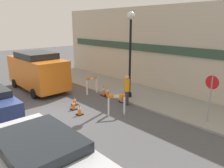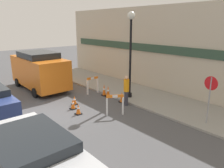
{
  "view_description": "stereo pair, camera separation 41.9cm",
  "coord_description": "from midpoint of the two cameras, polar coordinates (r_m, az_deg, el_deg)",
  "views": [
    {
      "loc": [
        9.41,
        -4.06,
        4.35
      ],
      "look_at": [
        0.48,
        4.18,
        1.0
      ],
      "focal_mm": 35.0,
      "sensor_mm": 36.0,
      "label": 1
    },
    {
      "loc": [
        9.69,
        -3.74,
        4.35
      ],
      "look_at": [
        0.48,
        4.18,
        1.0
      ],
      "focal_mm": 35.0,
      "sensor_mm": 36.0,
      "label": 2
    }
  ],
  "objects": [
    {
      "name": "stop_sign",
      "position": [
        10.31,
        23.4,
        -1.76
      ],
      "size": [
        0.6,
        0.07,
        2.13
      ],
      "rotation": [
        0.0,
        0.0,
        3.06
      ],
      "color": "gray",
      "rests_on": "sidewalk_slab"
    },
    {
      "name": "work_van",
      "position": [
        15.58,
        -19.68,
        3.55
      ],
      "size": [
        5.14,
        2.27,
        2.56
      ],
      "color": "#D16619",
      "rests_on": "ground_plane"
    },
    {
      "name": "ground_plane",
      "position": [
        11.2,
        -19.01,
        -8.35
      ],
      "size": [
        60.0,
        60.0,
        0.0
      ],
      "primitive_type": "plane",
      "color": "#4C4C4F"
    },
    {
      "name": "sidewalk_slab",
      "position": [
        14.5,
        3.54,
        -1.86
      ],
      "size": [
        18.0,
        3.25,
        0.1
      ],
      "color": "gray",
      "rests_on": "ground_plane"
    },
    {
      "name": "barricade_0",
      "position": [
        14.03,
        -6.15,
        -0.23
      ],
      "size": [
        0.18,
        0.82,
        1.09
      ],
      "rotation": [
        0.0,
        0.0,
        4.65
      ],
      "color": "white",
      "rests_on": "ground_plane"
    },
    {
      "name": "barricade_1",
      "position": [
        10.72,
        0.05,
        -5.27
      ],
      "size": [
        0.56,
        0.79,
        1.05
      ],
      "rotation": [
        0.0,
        0.0,
        7.3
      ],
      "color": "white",
      "rests_on": "ground_plane"
    },
    {
      "name": "traffic_cone_0",
      "position": [
        12.52,
        1.67,
        -3.43
      ],
      "size": [
        0.3,
        0.3,
        0.64
      ],
      "color": "black",
      "rests_on": "ground_plane"
    },
    {
      "name": "traffic_cone_3",
      "position": [
        12.32,
        -10.68,
        -4.34
      ],
      "size": [
        0.3,
        0.3,
        0.51
      ],
      "color": "black",
      "rests_on": "ground_plane"
    },
    {
      "name": "traffic_cone_1",
      "position": [
        13.66,
        -3.09,
        -1.62
      ],
      "size": [
        0.3,
        0.3,
        0.73
      ],
      "color": "black",
      "rests_on": "ground_plane"
    },
    {
      "name": "traffic_cone_4",
      "position": [
        11.7,
        -11.03,
        -5.34
      ],
      "size": [
        0.3,
        0.3,
        0.55
      ],
      "color": "black",
      "rests_on": "ground_plane"
    },
    {
      "name": "person_worker",
      "position": [
        11.89,
        2.88,
        -1.33
      ],
      "size": [
        0.41,
        0.41,
        1.7
      ],
      "rotation": [
        0.0,
        0.0,
        -2.67
      ],
      "color": "#33333D",
      "rests_on": "ground_plane"
    },
    {
      "name": "streetlamp_post",
      "position": [
        12.61,
        3.85,
        10.48
      ],
      "size": [
        0.44,
        0.44,
        4.91
      ],
      "color": "black",
      "rests_on": "sidewalk_slab"
    },
    {
      "name": "parked_car_2",
      "position": [
        6.11,
        -20.02,
        -19.13
      ],
      "size": [
        4.0,
        2.0,
        1.75
      ],
      "color": "#B7BABF",
      "rests_on": "ground_plane"
    },
    {
      "name": "traffic_cone_2",
      "position": [
        13.37,
        -2.01,
        -1.95
      ],
      "size": [
        0.3,
        0.3,
        0.75
      ],
      "color": "black",
      "rests_on": "ground_plane"
    },
    {
      "name": "traffic_cone_5",
      "position": [
        10.99,
        -9.57,
        -6.61
      ],
      "size": [
        0.3,
        0.3,
        0.56
      ],
      "color": "black",
      "rests_on": "ground_plane"
    },
    {
      "name": "storefront_facade",
      "position": [
        15.2,
        8.2,
        9.24
      ],
      "size": [
        18.0,
        0.22,
        5.5
      ],
      "color": "#BCB29E",
      "rests_on": "ground_plane"
    }
  ]
}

